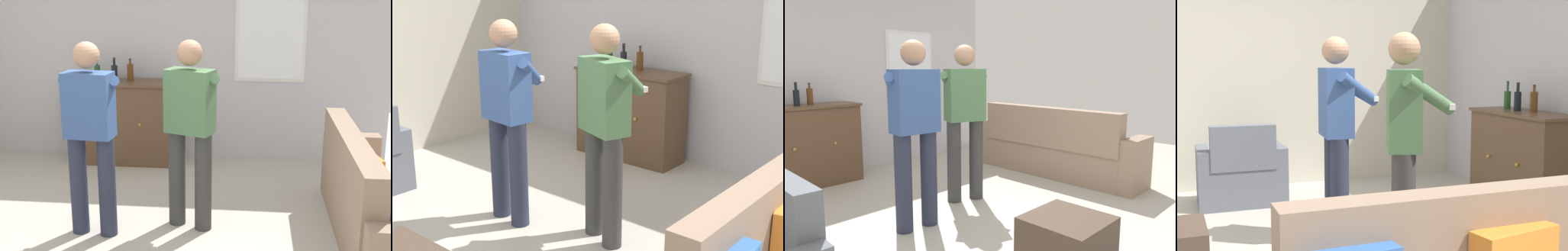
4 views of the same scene
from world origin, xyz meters
The scene contains 8 objects.
ground centered at (0.00, 0.00, 0.00)m, with size 10.40×10.40×0.00m, color #B2ADA3.
wall_back_with_window centered at (0.03, 2.66, 1.40)m, with size 5.20×0.15×2.80m.
sideboard_cabinet centered at (-0.56, 2.30, 0.50)m, with size 1.23×0.49×0.99m.
bottle_wine_green centered at (-0.66, 2.29, 1.10)m, with size 0.07×0.07×0.28m.
bottle_liquor_amber centered at (-0.48, 2.35, 1.10)m, with size 0.07×0.07×0.26m.
bottle_spirits_clear centered at (-0.88, 2.33, 1.10)m, with size 0.07×0.07×0.28m.
person_standing_left centered at (-0.38, 0.35, 0.94)m, with size 0.55×0.49×1.68m.
person_standing_right centered at (0.44, 0.58, 0.94)m, with size 0.52×0.52×1.68m.
Camera 2 is at (2.85, -2.47, 2.04)m, focal length 50.00 mm.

